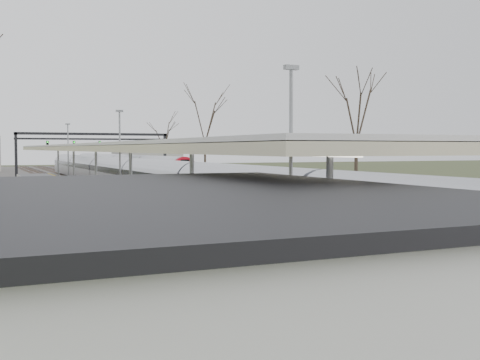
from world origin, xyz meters
name	(u,v)px	position (x,y,z in m)	size (l,w,h in m)	color
track_bed	(154,189)	(0.26, 55.00, 0.06)	(24.00, 160.00, 0.22)	#474442
platform	(86,204)	(-9.05, 37.50, 0.50)	(3.50, 69.00, 1.00)	#9E9B93
canopy	(99,148)	(-9.05, 32.99, 3.93)	(4.10, 50.00, 3.11)	slate
station_building	(198,309)	(-12.50, 8.00, 1.60)	(6.00, 9.00, 3.20)	silver
signal_gantry	(94,141)	(0.29, 84.99, 4.91)	(21.00, 0.59, 6.08)	black
tree_east_far	(357,108)	(14.00, 42.00, 7.29)	(5.00, 5.00, 10.30)	#2D231C
train_near	(137,177)	(-2.50, 50.60, 1.48)	(2.62, 90.21, 3.05)	#9B9DA5
train_far	(119,165)	(4.50, 88.26, 1.48)	(2.62, 60.21, 3.05)	#9B9DA5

